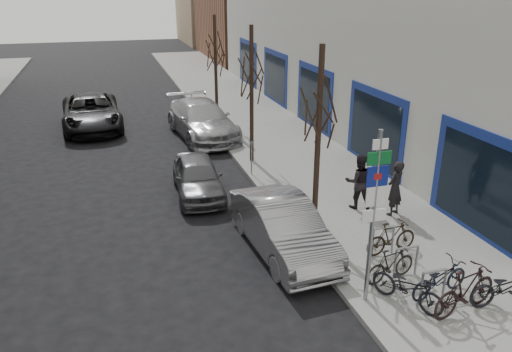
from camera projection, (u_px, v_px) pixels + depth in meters
ground at (266, 324)px, 10.88m from camera, size 120.00×120.00×0.00m
sidewalk_east at (295, 158)px, 20.99m from camera, size 5.00×70.00×0.15m
commercial_building at (468, 20)px, 27.92m from camera, size 20.00×32.00×10.00m
brick_building_far at (268, 15)px, 48.63m from camera, size 12.00×14.00×8.00m
tan_building_far at (234, 4)px, 61.97m from camera, size 13.00×12.00×9.00m
highway_sign_pole at (374, 208)px, 10.63m from camera, size 0.55×0.10×4.20m
bike_rack at (406, 258)px, 12.20m from camera, size 0.66×2.26×0.83m
tree_near at (320, 98)px, 13.22m from camera, size 1.80×1.80×5.50m
tree_mid at (251, 63)px, 19.02m from camera, size 1.80×1.80×5.50m
tree_far at (215, 44)px, 24.83m from camera, size 1.80×1.80×5.50m
meter_front at (307, 216)px, 13.81m from camera, size 0.10×0.08×1.27m
meter_mid at (251, 155)px, 18.72m from camera, size 0.10×0.08×1.27m
meter_back at (219, 119)px, 23.63m from camera, size 0.10×0.08×1.27m
bike_near_left at (408, 284)px, 11.11m from camera, size 1.32×1.76×1.06m
bike_near_right at (466, 290)px, 10.83m from camera, size 1.97×0.96×1.15m
bike_mid_curb at (440, 276)px, 11.46m from camera, size 1.72×0.81×1.01m
bike_mid_inner at (391, 264)px, 12.05m from camera, size 1.55×0.74×0.90m
bike_far_curb at (507, 284)px, 11.09m from camera, size 1.84×0.74×1.09m
bike_far_inner at (391, 237)px, 13.28m from camera, size 1.60×0.62×0.95m
parked_car_front at (283, 227)px, 13.55m from camera, size 1.91×4.66×1.50m
parked_car_mid at (198, 177)px, 17.30m from camera, size 1.78×3.97×1.33m
parked_car_back at (202, 120)px, 23.77m from camera, size 2.98×6.09×1.71m
lane_car at (91, 112)px, 25.21m from camera, size 3.05×6.14×1.67m
pedestrian_near at (395, 188)px, 15.38m from camera, size 0.77×0.68×1.76m
pedestrian_far at (359, 181)px, 15.86m from camera, size 0.76×0.61×1.81m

